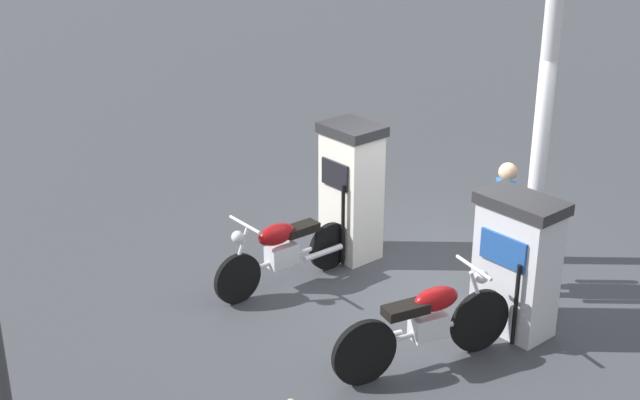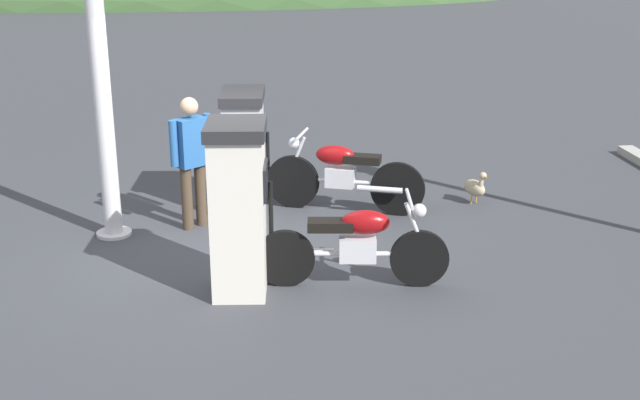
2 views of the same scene
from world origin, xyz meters
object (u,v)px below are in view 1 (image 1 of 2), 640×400
(fuel_pump_near, at_px, (351,191))
(motorcycle_far_pump, at_px, (427,323))
(fuel_pump_far, at_px, (516,264))
(attendant_person, at_px, (504,220))
(motorcycle_near_pump, at_px, (283,250))
(canopy_support_pole, at_px, (548,75))

(fuel_pump_near, relative_size, motorcycle_far_pump, 0.88)
(fuel_pump_near, height_order, fuel_pump_far, fuel_pump_near)
(attendant_person, bearing_deg, motorcycle_far_pump, 13.82)
(motorcycle_near_pump, distance_m, attendant_person, 2.50)
(motorcycle_near_pump, bearing_deg, attendant_person, 134.26)
(motorcycle_near_pump, distance_m, motorcycle_far_pump, 2.20)
(motorcycle_near_pump, bearing_deg, motorcycle_far_pump, 88.28)
(fuel_pump_far, xyz_separation_m, motorcycle_far_pump, (1.19, -0.16, -0.28))
(attendant_person, bearing_deg, canopy_support_pole, -167.07)
(fuel_pump_far, xyz_separation_m, motorcycle_near_pump, (1.13, -2.36, -0.31))
(fuel_pump_far, height_order, motorcycle_near_pump, fuel_pump_far)
(fuel_pump_far, bearing_deg, motorcycle_near_pump, -64.44)
(fuel_pump_far, distance_m, canopy_support_pole, 2.31)
(motorcycle_far_pump, height_order, canopy_support_pole, canopy_support_pole)
(canopy_support_pole, bearing_deg, attendant_person, 12.93)
(fuel_pump_near, height_order, motorcycle_near_pump, fuel_pump_near)
(motorcycle_far_pump, height_order, attendant_person, attendant_person)
(canopy_support_pole, bearing_deg, motorcycle_far_pump, 13.52)
(fuel_pump_near, distance_m, motorcycle_near_pump, 1.20)
(motorcycle_far_pump, xyz_separation_m, canopy_support_pole, (-2.70, -0.65, 1.85))
(fuel_pump_near, xyz_separation_m, canopy_support_pole, (-1.50, 1.60, 1.46))
(fuel_pump_near, xyz_separation_m, attendant_person, (-0.59, 1.81, 0.02))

